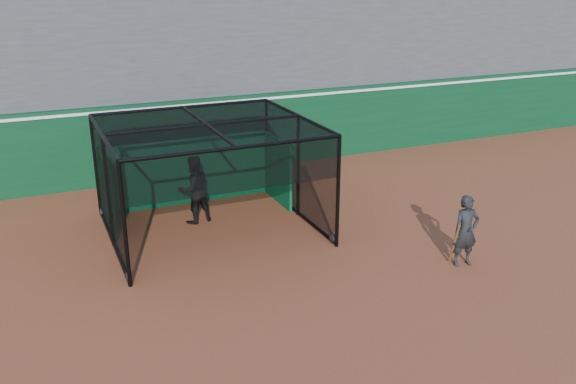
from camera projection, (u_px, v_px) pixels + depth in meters
name	position (u px, v px, depth m)	size (l,w,h in m)	color
ground	(279.00, 291.00, 12.77)	(120.00, 120.00, 0.00)	brown
outfield_wall	(176.00, 137.00, 19.65)	(50.00, 0.50, 2.50)	#0A3C1E
grandstand	(145.00, 26.00, 21.81)	(50.00, 7.85, 8.95)	#4C4C4F
batting_cage	(209.00, 178.00, 15.42)	(5.06, 4.61, 2.78)	black
batter	(194.00, 189.00, 16.04)	(0.89, 0.69, 1.83)	black
on_deck_player	(466.00, 231.00, 13.68)	(0.66, 0.48, 1.66)	black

